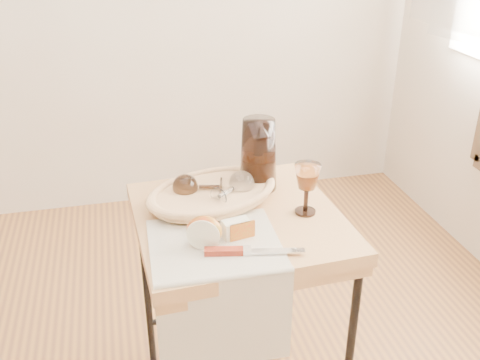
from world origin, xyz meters
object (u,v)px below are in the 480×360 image
object	(u,v)px
wine_goblet	(307,189)
apple_half	(204,231)
bread_basket	(213,196)
goblet_lying_a	(201,187)
tea_towel	(215,244)
side_table	(239,315)
table_knife	(250,250)
goblet_lying_b	(232,189)
pitcher	(258,154)

from	to	relation	value
wine_goblet	apple_half	bearing A→B (deg)	-160.92
bread_basket	goblet_lying_a	xyz separation A→B (m)	(-0.03, 0.02, 0.03)
tea_towel	bread_basket	distance (m)	0.22
wine_goblet	apple_half	size ratio (longest dim) A/B	1.67
tea_towel	bread_basket	bearing A→B (deg)	81.90
side_table	goblet_lying_a	world-z (taller)	goblet_lying_a
tea_towel	table_knife	bearing A→B (deg)	-39.36
goblet_lying_b	wine_goblet	xyz separation A→B (m)	(0.19, -0.10, 0.03)
wine_goblet	table_knife	distance (m)	0.27
bread_basket	apple_half	world-z (taller)	apple_half
tea_towel	goblet_lying_b	bearing A→B (deg)	67.15
bread_basket	goblet_lying_b	size ratio (longest dim) A/B	2.85
side_table	goblet_lying_a	distance (m)	0.43
goblet_lying_a	apple_half	xyz separation A→B (m)	(-0.03, -0.24, -0.00)
goblet_lying_b	table_knife	world-z (taller)	goblet_lying_b
side_table	apple_half	bearing A→B (deg)	-131.12
goblet_lying_a	goblet_lying_b	size ratio (longest dim) A/B	0.97
wine_goblet	tea_towel	bearing A→B (deg)	-159.83
tea_towel	table_knife	distance (m)	0.10
bread_basket	wine_goblet	bearing A→B (deg)	-45.34
side_table	goblet_lying_a	xyz separation A→B (m)	(-0.09, 0.10, 0.41)
tea_towel	wine_goblet	size ratio (longest dim) A/B	2.19
bread_basket	goblet_lying_b	distance (m)	0.06
pitcher	tea_towel	bearing A→B (deg)	-128.45
goblet_lying_a	pitcher	size ratio (longest dim) A/B	0.46
bread_basket	apple_half	bearing A→B (deg)	-125.61
tea_towel	wine_goblet	xyz separation A→B (m)	(0.28, 0.10, 0.07)
pitcher	apple_half	bearing A→B (deg)	-131.56
bread_basket	table_knife	distance (m)	0.29
side_table	goblet_lying_b	xyz separation A→B (m)	(-0.00, 0.06, 0.41)
apple_half	bread_basket	bearing A→B (deg)	93.67
bread_basket	table_knife	world-z (taller)	bread_basket
side_table	goblet_lying_b	size ratio (longest dim) A/B	5.79
tea_towel	goblet_lying_a	world-z (taller)	goblet_lying_a
pitcher	table_knife	world-z (taller)	pitcher
bread_basket	goblet_lying_a	distance (m)	0.04
side_table	pitcher	world-z (taller)	pitcher
goblet_lying_b	table_knife	bearing A→B (deg)	-131.45
goblet_lying_b	tea_towel	bearing A→B (deg)	-153.15
tea_towel	bread_basket	world-z (taller)	bread_basket
bread_basket	wine_goblet	size ratio (longest dim) A/B	2.34
tea_towel	pitcher	world-z (taller)	pitcher
goblet_lying_a	goblet_lying_b	xyz separation A→B (m)	(0.08, -0.04, 0.00)
side_table	goblet_lying_a	bearing A→B (deg)	131.10
tea_towel	bread_basket	size ratio (longest dim) A/B	0.93
bread_basket	pitcher	world-z (taller)	pitcher
table_knife	tea_towel	bearing A→B (deg)	150.42
apple_half	side_table	bearing A→B (deg)	68.34
tea_towel	wine_goblet	world-z (taller)	wine_goblet
side_table	table_knife	distance (m)	0.43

